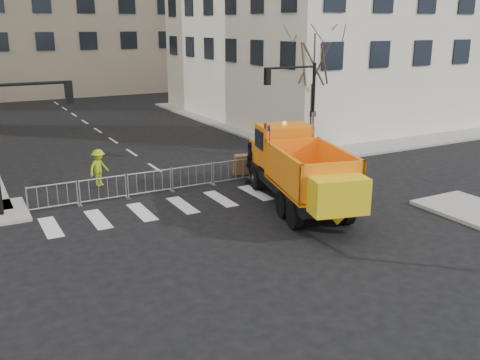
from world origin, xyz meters
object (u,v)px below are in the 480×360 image
cop_b (285,162)px  worker (99,168)px  newspaper_box (257,159)px  cop_c (251,163)px  cop_a (280,162)px  plow_truck (300,168)px

cop_b → worker: bearing=-26.0°
cop_b → newspaper_box: cop_b is taller
cop_b → worker: (-8.62, 2.58, 0.19)m
cop_c → newspaper_box: bearing=-168.9°
cop_a → cop_c: 1.69m
plow_truck → cop_a: (1.66, 4.03, -0.83)m
worker → newspaper_box: bearing=-38.1°
cop_c → newspaper_box: cop_c is taller
cop_a → newspaper_box: (-0.44, 1.56, -0.14)m
newspaper_box → worker: bearing=154.7°
cop_b → newspaper_box: bearing=-74.4°
worker → cop_b: bearing=-47.4°
worker → newspaper_box: (7.90, -1.03, -0.31)m
cop_b → cop_c: (-1.96, 0.00, 0.19)m
cop_a → newspaper_box: bearing=-98.0°
cop_b → cop_c: 1.97m
cop_a → cop_c: cop_c is taller
cop_c → worker: size_ratio=1.18×
plow_truck → worker: 9.42m
plow_truck → worker: size_ratio=5.81×
cop_c → cop_a: bearing=139.5°
cop_a → worker: 8.73m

